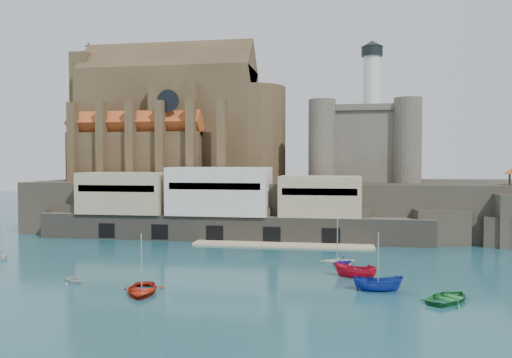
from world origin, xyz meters
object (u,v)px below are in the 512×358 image
Objects in this scene: church at (177,125)px; boat_1 at (74,282)px; boat_0 at (142,293)px; boat_2 at (378,291)px; castle_keep at (362,141)px.

boat_1 is at bearing -84.67° from church.
boat_0 is 1.23× the size of boat_2.
boat_2 is (-0.68, -50.56, -18.31)m from castle_keep.
castle_keep is 65.69m from boat_1.
church is at bearing 33.85° from boat_1.
church reaches higher than castle_keep.
boat_0 is at bearing -79.92° from boat_1.
castle_keep reaches higher than boat_2.
castle_keep is (40.21, -0.78, -3.81)m from church.
castle_keep is 5.54× the size of boat_2.
church reaches higher than boat_0.
church is 1.60× the size of castle_keep.
boat_1 is at bearing 145.92° from boat_0.
castle_keep reaches higher than boat_1.
church is 62.24m from boat_0.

